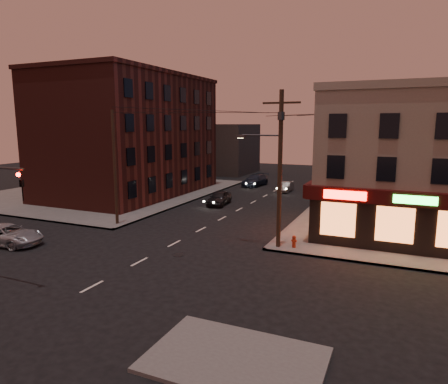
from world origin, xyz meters
The scene contains 15 objects.
ground centered at (0.00, 0.00, 0.00)m, with size 120.00×120.00×0.00m, color black.
sidewalk_nw centered at (-18.00, 19.00, 0.07)m, with size 24.00×28.00×0.15m, color #514F4C.
pizza_building centered at (15.93, 13.43, 5.35)m, with size 15.85×12.85×10.50m.
brick_apartment centered at (-14.50, 19.00, 6.65)m, with size 12.00×20.00×13.00m, color #4C1D18.
bg_building_ne_a centered at (14.00, 38.00, 3.50)m, with size 10.00×12.00×7.00m, color #3F3D3A.
bg_building_nw centered at (-13.00, 42.00, 4.00)m, with size 9.00×10.00×8.00m, color #3F3D3A.
bg_building_ne_b centered at (12.00, 52.00, 3.00)m, with size 8.00×8.00×6.00m, color #3F3D3A.
utility_pole_main centered at (6.68, 5.80, 5.76)m, with size 4.20×0.44×10.00m.
utility_pole_far centered at (6.80, 32.00, 4.65)m, with size 0.26×0.26×9.00m, color #382619.
utility_pole_west centered at (-6.80, 6.50, 4.65)m, with size 0.24×0.24×9.00m, color #382619.
suv_cross centered at (-10.19, -0.74, 0.68)m, with size 2.26×4.91×1.36m, color #9B9EA4.
sedan_near centered at (-2.68, 17.29, 0.71)m, with size 1.68×4.17×1.42m, color black.
sedan_mid centered at (1.36, 27.66, 0.59)m, with size 1.25×3.58×1.18m, color slate.
sedan_far centered at (-3.53, 30.50, 0.74)m, with size 2.07×5.09×1.48m, color #1A2434.
fire_hydrant centered at (7.80, 6.00, 0.59)m, with size 0.36×0.36×0.81m.
Camera 1 is at (13.72, -18.62, 8.08)m, focal length 32.00 mm.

